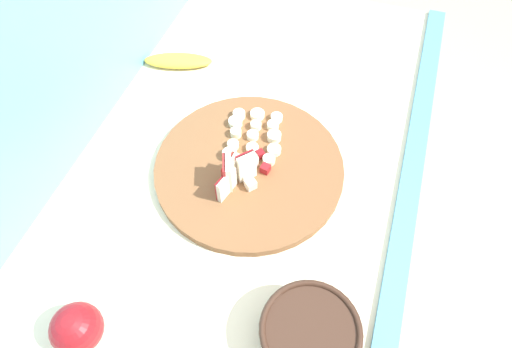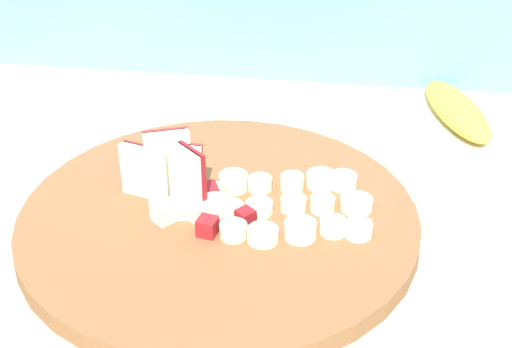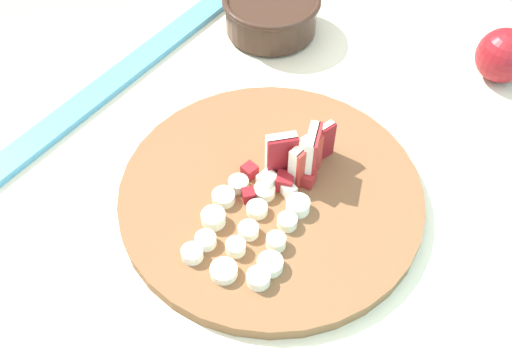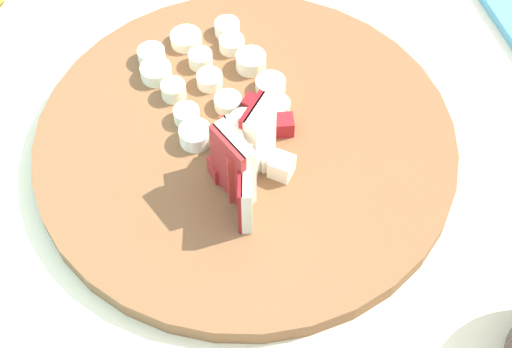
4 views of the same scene
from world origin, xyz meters
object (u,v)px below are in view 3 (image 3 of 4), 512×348
Objects in this scene: ceramic_bowl at (271,12)px; apple_dice_pile at (278,176)px; cutting_board at (271,194)px; whole_apple at (504,55)px; banana_slice_rows at (247,230)px; apple_wedge_fan at (304,155)px.

apple_dice_pile is at bearing 35.85° from ceramic_bowl.
whole_apple is at bearing 159.46° from cutting_board.
whole_apple is at bearing 163.93° from banana_slice_rows.
apple_wedge_fan reaches higher than whole_apple.
whole_apple is (-0.33, 0.13, -0.01)m from apple_wedge_fan.
whole_apple is (-0.10, 0.33, 0.00)m from ceramic_bowl.
whole_apple is (-0.45, 0.13, 0.01)m from banana_slice_rows.
apple_wedge_fan is at bearing 41.60° from ceramic_bowl.
whole_apple is at bearing 158.45° from apple_dice_pile.
apple_wedge_fan is (-0.05, 0.02, 0.04)m from cutting_board.
ceramic_bowl is at bearing -72.83° from whole_apple.
apple_wedge_fan is 1.14× the size of whole_apple.
apple_wedge_fan is 0.31m from ceramic_bowl.
apple_dice_pile is at bearing -170.08° from banana_slice_rows.
apple_dice_pile is 0.39m from whole_apple.
ceramic_bowl is 1.94× the size of whole_apple.
banana_slice_rows is (0.07, 0.01, 0.02)m from cutting_board.
apple_wedge_fan is 0.12m from banana_slice_rows.
apple_dice_pile is (0.03, -0.02, -0.02)m from apple_wedge_fan.
ceramic_bowl is at bearing -145.58° from cutting_board.
apple_dice_pile is 0.32m from ceramic_bowl.
whole_apple reaches higher than ceramic_bowl.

